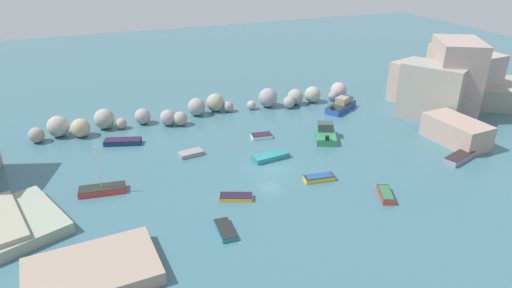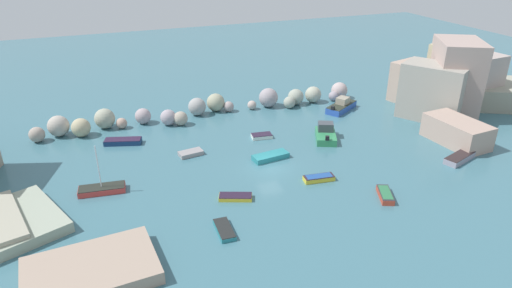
% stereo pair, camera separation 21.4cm
% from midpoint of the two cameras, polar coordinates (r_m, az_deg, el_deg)
% --- Properties ---
extents(cove_water, '(160.00, 160.00, 0.00)m').
position_cam_midpoint_polar(cove_water, '(48.27, 1.68, -3.03)').
color(cove_water, '#3F707E').
rests_on(cove_water, ground).
extents(cliff_headland_right, '(23.67, 26.48, 10.14)m').
position_cam_midpoint_polar(cliff_headland_right, '(69.70, 23.36, 6.96)').
color(cliff_headland_right, '#B19E97').
rests_on(cliff_headland_right, ground).
extents(rock_breakwater, '(43.91, 5.46, 2.72)m').
position_cam_midpoint_polar(rock_breakwater, '(61.80, -6.68, 4.50)').
color(rock_breakwater, '#A7968A').
rests_on(rock_breakwater, ground).
extents(stone_dock, '(9.75, 6.84, 1.07)m').
position_cam_midpoint_polar(stone_dock, '(36.06, -20.16, -14.85)').
color(stone_dock, tan).
rests_on(stone_dock, ground).
extents(moored_boat_0, '(3.33, 2.29, 0.43)m').
position_cam_midpoint_polar(moored_boat_0, '(42.82, -2.69, -6.70)').
color(moored_boat_0, yellow).
rests_on(moored_boat_0, cove_water).
extents(moored_boat_1, '(4.51, 2.09, 4.95)m').
position_cam_midpoint_polar(moored_boat_1, '(46.21, -18.97, -5.45)').
color(moored_boat_1, '#CF3B35').
rests_on(moored_boat_1, cove_water).
extents(moored_boat_2, '(3.90, 4.86, 1.85)m').
position_cam_midpoint_polar(moored_boat_2, '(55.33, 8.65, 1.26)').
color(moored_boat_2, '#328B56').
rests_on(moored_boat_2, cove_water).
extents(moored_boat_3, '(2.82, 1.75, 0.47)m').
position_cam_midpoint_polar(moored_boat_3, '(51.39, -8.35, -1.16)').
color(moored_boat_3, gray).
rests_on(moored_boat_3, cove_water).
extents(moored_boat_4, '(5.74, 4.64, 1.81)m').
position_cam_midpoint_polar(moored_boat_4, '(64.90, 10.58, 4.75)').
color(moored_boat_4, '#2B51AE').
rests_on(moored_boat_4, cove_water).
extents(moored_boat_5, '(4.58, 2.77, 0.68)m').
position_cam_midpoint_polar(moored_boat_5, '(54.50, 24.18, -1.54)').
color(moored_boat_5, '#948D9C').
rests_on(moored_boat_5, cove_water).
extents(moored_boat_6, '(4.50, 2.60, 0.64)m').
position_cam_midpoint_polar(moored_boat_6, '(55.76, -16.58, 0.28)').
color(moored_boat_6, navy).
rests_on(moored_boat_6, cove_water).
extents(moored_boat_7, '(4.18, 2.02, 0.60)m').
position_cam_midpoint_polar(moored_boat_7, '(50.02, 1.74, -1.58)').
color(moored_boat_7, teal).
rests_on(moored_boat_7, cove_water).
extents(moored_boat_8, '(3.24, 1.48, 0.54)m').
position_cam_midpoint_polar(moored_boat_8, '(46.22, 7.84, -4.26)').
color(moored_boat_8, gold).
rests_on(moored_boat_8, cove_water).
extents(moored_boat_9, '(1.37, 3.15, 0.42)m').
position_cam_midpoint_polar(moored_boat_9, '(38.60, -4.07, -10.75)').
color(moored_boat_9, teal).
rests_on(moored_boat_9, cove_water).
extents(moored_boat_10, '(2.24, 3.21, 0.59)m').
position_cam_midpoint_polar(moored_boat_10, '(44.71, 15.91, -6.13)').
color(moored_boat_10, '#BC422D').
rests_on(moored_boat_10, cove_water).
extents(moored_boat_11, '(2.62, 1.69, 0.49)m').
position_cam_midpoint_polar(moored_boat_11, '(55.14, 0.59, 1.03)').
color(moored_boat_11, silver).
rests_on(moored_boat_11, cove_water).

